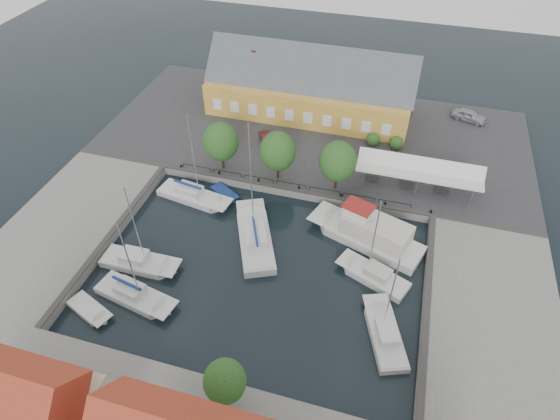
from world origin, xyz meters
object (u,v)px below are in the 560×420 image
Objects in this scene: center_sailboat at (255,239)px; car_red at (267,141)px; west_boat_d at (135,296)px; east_boat_b at (374,277)px; trawler at (370,235)px; launch_nw at (224,194)px; east_boat_c at (385,335)px; west_boat_a at (193,197)px; tent_canopy at (419,170)px; launch_sw at (90,311)px; car_silver at (469,116)px; warehouse at (306,88)px; west_boat_c at (139,263)px.

car_red is at bearing 102.61° from center_sailboat.
east_boat_b is at bearing 21.87° from west_boat_d.
trawler reaches higher than launch_nw.
center_sailboat reaches higher than east_boat_b.
west_boat_a is (-23.79, 12.48, 0.01)m from east_boat_c.
east_boat_b is 6.55m from east_boat_c.
tent_canopy is 2.76× the size of launch_sw.
trawler reaches higher than car_silver.
west_boat_d is at bearing 37.15° from launch_sw.
warehouse is at bearing 116.28° from car_silver.
launch_sw is (-1.66, -6.34, -0.17)m from west_boat_c.
car_red is at bearing 140.00° from trawler.
east_boat_c is at bearing -92.88° from tent_canopy.
car_red is 24.22m from east_boat_b.
west_boat_c is 2.18× the size of launch_sw.
trawler is 2.56× the size of launch_sw.
warehouse is 21.63m from tent_canopy.
east_boat_c is at bearing -84.45° from car_red.
west_boat_d is (-21.47, -8.62, 0.01)m from east_boat_b.
launch_nw is at bearing 80.68° from west_boat_d.
warehouse is at bearing 74.08° from west_boat_c.
west_boat_a reaches higher than tent_canopy.
car_silver is 0.38× the size of west_boat_a.
launch_sw is at bearing -137.65° from tent_canopy.
east_boat_c is 0.90× the size of west_boat_d.
east_boat_c is 0.91× the size of west_boat_c.
west_boat_c reaches higher than launch_nw.
car_red is 0.37× the size of west_boat_d.
warehouse is 6.15× the size of car_silver.
tent_canopy is 20.62m from east_boat_c.
tent_canopy is 1.25× the size of west_boat_d.
center_sailboat reaches higher than tent_canopy.
trawler is 3.21× the size of launch_nw.
east_boat_c is 26.98m from launch_sw.
west_boat_c is 13.37m from launch_nw.
east_boat_c is 2.49× the size of launch_nw.
west_boat_c is at bearing -144.06° from tent_canopy.
east_boat_c reaches higher than trawler.
center_sailboat is at bearing -164.22° from trawler.
launch_sw is at bearing -107.54° from launch_nw.
west_boat_d is at bearing -132.44° from car_red.
car_silver is at bearing 74.09° from east_boat_b.
west_boat_a reaches higher than trawler.
center_sailboat reaches higher than west_boat_d.
west_boat_d is at bearing -130.02° from center_sailboat.
west_boat_a is at bearing -162.48° from tent_canopy.
east_boat_b is at bearing 24.18° from launch_sw.
car_silver reaches higher than launch_nw.
warehouse is at bearing 74.28° from launch_sw.
west_boat_a is at bearing 153.69° from center_sailboat.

